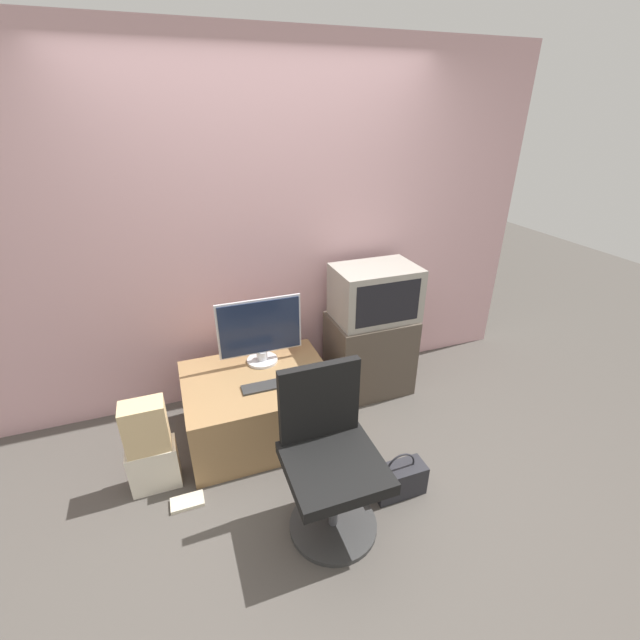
{
  "coord_description": "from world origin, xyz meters",
  "views": [
    {
      "loc": [
        -0.7,
        -1.72,
        2.14
      ],
      "look_at": [
        0.28,
        0.95,
        0.72
      ],
      "focal_mm": 24.0,
      "sensor_mm": 36.0,
      "label": 1
    }
  ],
  "objects_px": {
    "mouse": "(304,378)",
    "book": "(187,502)",
    "cardboard_box_lower": "(154,466)",
    "handbag": "(399,479)",
    "main_monitor": "(260,331)",
    "crt_tv": "(375,293)",
    "keyboard": "(269,385)",
    "office_chair": "(330,461)"
  },
  "relations": [
    {
      "from": "keyboard",
      "to": "book",
      "type": "xyz_separation_m",
      "value": [
        -0.62,
        -0.36,
        -0.46
      ]
    },
    {
      "from": "main_monitor",
      "to": "crt_tv",
      "type": "height_order",
      "value": "crt_tv"
    },
    {
      "from": "office_chair",
      "to": "book",
      "type": "xyz_separation_m",
      "value": [
        -0.76,
        0.38,
        -0.42
      ]
    },
    {
      "from": "office_chair",
      "to": "book",
      "type": "relative_size",
      "value": 4.89
    },
    {
      "from": "keyboard",
      "to": "crt_tv",
      "type": "bearing_deg",
      "value": 21.0
    },
    {
      "from": "handbag",
      "to": "cardboard_box_lower",
      "type": "bearing_deg",
      "value": 157.32
    },
    {
      "from": "mouse",
      "to": "cardboard_box_lower",
      "type": "relative_size",
      "value": 0.21
    },
    {
      "from": "keyboard",
      "to": "handbag",
      "type": "bearing_deg",
      "value": -49.38
    },
    {
      "from": "mouse",
      "to": "cardboard_box_lower",
      "type": "height_order",
      "value": "mouse"
    },
    {
      "from": "mouse",
      "to": "book",
      "type": "relative_size",
      "value": 0.32
    },
    {
      "from": "mouse",
      "to": "cardboard_box_lower",
      "type": "bearing_deg",
      "value": -173.08
    },
    {
      "from": "mouse",
      "to": "book",
      "type": "xyz_separation_m",
      "value": [
        -0.86,
        -0.35,
        -0.47
      ]
    },
    {
      "from": "office_chair",
      "to": "handbag",
      "type": "xyz_separation_m",
      "value": [
        0.47,
        0.02,
        -0.33
      ]
    },
    {
      "from": "office_chair",
      "to": "book",
      "type": "distance_m",
      "value": 0.95
    },
    {
      "from": "keyboard",
      "to": "crt_tv",
      "type": "relative_size",
      "value": 0.58
    },
    {
      "from": "keyboard",
      "to": "handbag",
      "type": "relative_size",
      "value": 1.15
    },
    {
      "from": "main_monitor",
      "to": "crt_tv",
      "type": "relative_size",
      "value": 0.96
    },
    {
      "from": "cardboard_box_lower",
      "to": "mouse",
      "type": "bearing_deg",
      "value": 6.92
    },
    {
      "from": "main_monitor",
      "to": "cardboard_box_lower",
      "type": "relative_size",
      "value": 2.01
    },
    {
      "from": "mouse",
      "to": "keyboard",
      "type": "bearing_deg",
      "value": 177.71
    },
    {
      "from": "main_monitor",
      "to": "keyboard",
      "type": "xyz_separation_m",
      "value": [
        -0.03,
        -0.32,
        -0.24
      ]
    },
    {
      "from": "handbag",
      "to": "book",
      "type": "relative_size",
      "value": 1.62
    },
    {
      "from": "book",
      "to": "keyboard",
      "type": "bearing_deg",
      "value": 30.03
    },
    {
      "from": "cardboard_box_lower",
      "to": "handbag",
      "type": "bearing_deg",
      "value": -22.68
    },
    {
      "from": "mouse",
      "to": "office_chair",
      "type": "xyz_separation_m",
      "value": [
        -0.1,
        -0.73,
        -0.04
      ]
    },
    {
      "from": "crt_tv",
      "to": "office_chair",
      "type": "relative_size",
      "value": 0.66
    },
    {
      "from": "main_monitor",
      "to": "handbag",
      "type": "height_order",
      "value": "main_monitor"
    },
    {
      "from": "main_monitor",
      "to": "office_chair",
      "type": "distance_m",
      "value": 1.11
    },
    {
      "from": "book",
      "to": "cardboard_box_lower",
      "type": "bearing_deg",
      "value": 125.84
    },
    {
      "from": "mouse",
      "to": "office_chair",
      "type": "distance_m",
      "value": 0.74
    },
    {
      "from": "crt_tv",
      "to": "book",
      "type": "xyz_separation_m",
      "value": [
        -1.56,
        -0.72,
        -0.85
      ]
    },
    {
      "from": "crt_tv",
      "to": "book",
      "type": "bearing_deg",
      "value": -155.27
    },
    {
      "from": "crt_tv",
      "to": "book",
      "type": "relative_size",
      "value": 3.23
    },
    {
      "from": "mouse",
      "to": "handbag",
      "type": "bearing_deg",
      "value": -62.42
    },
    {
      "from": "main_monitor",
      "to": "handbag",
      "type": "bearing_deg",
      "value": -60.68
    },
    {
      "from": "mouse",
      "to": "handbag",
      "type": "xyz_separation_m",
      "value": [
        0.37,
        -0.71,
        -0.37
      ]
    },
    {
      "from": "mouse",
      "to": "handbag",
      "type": "relative_size",
      "value": 0.2
    },
    {
      "from": "cardboard_box_lower",
      "to": "crt_tv",
      "type": "bearing_deg",
      "value": 16.08
    },
    {
      "from": "mouse",
      "to": "book",
      "type": "distance_m",
      "value": 1.04
    },
    {
      "from": "keyboard",
      "to": "office_chair",
      "type": "distance_m",
      "value": 0.76
    },
    {
      "from": "main_monitor",
      "to": "crt_tv",
      "type": "bearing_deg",
      "value": 2.43
    },
    {
      "from": "mouse",
      "to": "handbag",
      "type": "distance_m",
      "value": 0.88
    }
  ]
}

